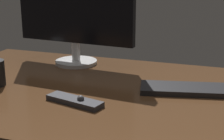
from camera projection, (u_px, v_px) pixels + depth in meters
desk at (105, 92)px, 120.05cm from camera, size 140.00×84.00×2.00cm
monitor at (75, 4)px, 144.97cm from camera, size 53.59×18.10×46.66cm
keyboard at (205, 90)px, 116.66cm from camera, size 44.20×20.83×1.85cm
media_remote at (75, 101)px, 107.07cm from camera, size 19.59×9.52×3.15cm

